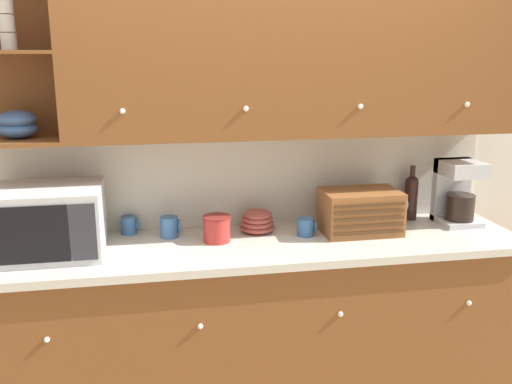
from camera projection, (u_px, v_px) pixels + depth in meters
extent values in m
plane|color=tan|center=(249.00, 368.00, 3.43)|extent=(24.00, 24.00, 0.00)
cube|color=beige|center=(248.00, 155.00, 3.13)|extent=(5.09, 0.06, 2.60)
cube|color=brown|center=(259.00, 326.00, 3.02)|extent=(2.69, 0.62, 0.88)
cube|color=beige|center=(260.00, 246.00, 2.90)|extent=(2.71, 0.65, 0.04)
sphere|color=white|center=(47.00, 340.00, 2.50)|extent=(0.03, 0.03, 0.03)
sphere|color=white|center=(200.00, 326.00, 2.62)|extent=(0.03, 0.03, 0.03)
sphere|color=white|center=(340.00, 314.00, 2.73)|extent=(0.03, 0.03, 0.03)
sphere|color=white|center=(469.00, 303.00, 2.85)|extent=(0.03, 0.03, 0.03)
cube|color=beige|center=(249.00, 178.00, 3.13)|extent=(2.69, 0.01, 0.52)
cube|color=brown|center=(296.00, 48.00, 2.84)|extent=(2.27, 0.35, 0.87)
cube|color=brown|center=(17.00, 48.00, 2.76)|extent=(0.42, 0.02, 0.87)
cube|color=brown|center=(19.00, 140.00, 2.70)|extent=(0.42, 0.35, 0.02)
cube|color=brown|center=(10.00, 52.00, 2.60)|extent=(0.42, 0.35, 0.02)
sphere|color=white|center=(122.00, 111.00, 2.58)|extent=(0.03, 0.03, 0.03)
sphere|color=white|center=(246.00, 109.00, 2.68)|extent=(0.03, 0.03, 0.03)
sphere|color=white|center=(360.00, 106.00, 2.78)|extent=(0.03, 0.03, 0.03)
sphere|color=white|center=(467.00, 104.00, 2.88)|extent=(0.03, 0.03, 0.03)
ellipsoid|color=#3D5B93|center=(18.00, 130.00, 2.69)|extent=(0.18, 0.18, 0.08)
ellipsoid|color=#3D5B93|center=(17.00, 119.00, 2.68)|extent=(0.18, 0.18, 0.08)
cylinder|color=silver|center=(9.00, 41.00, 2.59)|extent=(0.07, 0.07, 0.08)
cylinder|color=silver|center=(7.00, 23.00, 2.57)|extent=(0.07, 0.07, 0.08)
cylinder|color=silver|center=(5.00, 5.00, 2.55)|extent=(0.07, 0.07, 0.08)
cube|color=silver|center=(48.00, 221.00, 2.69)|extent=(0.51, 0.41, 0.33)
cube|color=black|center=(27.00, 235.00, 2.48)|extent=(0.35, 0.01, 0.26)
cube|color=#2D2D33|center=(83.00, 232.00, 2.52)|extent=(0.11, 0.01, 0.26)
cylinder|color=#38669E|center=(129.00, 225.00, 3.01)|extent=(0.08, 0.08, 0.10)
torus|color=#38669E|center=(138.00, 224.00, 3.01)|extent=(0.01, 0.07, 0.07)
cylinder|color=#38669E|center=(169.00, 227.00, 2.95)|extent=(0.09, 0.09, 0.11)
torus|color=#38669E|center=(179.00, 226.00, 2.96)|extent=(0.01, 0.07, 0.07)
cylinder|color=#B22D28|center=(217.00, 229.00, 2.89)|extent=(0.14, 0.14, 0.13)
cylinder|color=maroon|center=(217.00, 217.00, 2.87)|extent=(0.14, 0.14, 0.01)
ellipsoid|color=#9E473D|center=(257.00, 227.00, 3.05)|extent=(0.19, 0.19, 0.04)
ellipsoid|color=#9E473D|center=(257.00, 223.00, 3.04)|extent=(0.18, 0.18, 0.04)
ellipsoid|color=#9E473D|center=(257.00, 219.00, 3.04)|extent=(0.17, 0.17, 0.05)
ellipsoid|color=#9E473D|center=(257.00, 214.00, 3.03)|extent=(0.16, 0.16, 0.04)
cylinder|color=#38669E|center=(305.00, 227.00, 2.97)|extent=(0.09, 0.09, 0.09)
torus|color=#38669E|center=(315.00, 226.00, 2.98)|extent=(0.01, 0.06, 0.06)
cube|color=brown|center=(360.00, 212.00, 3.01)|extent=(0.40, 0.26, 0.23)
cube|color=#4B2C16|center=(369.00, 233.00, 2.90)|extent=(0.37, 0.01, 0.02)
cube|color=#4B2C16|center=(369.00, 226.00, 2.90)|extent=(0.37, 0.01, 0.02)
cube|color=#4B2C16|center=(370.00, 219.00, 2.89)|extent=(0.37, 0.01, 0.02)
cube|color=#4B2C16|center=(370.00, 212.00, 2.88)|extent=(0.37, 0.01, 0.02)
cube|color=#4B2C16|center=(370.00, 205.00, 2.87)|extent=(0.37, 0.01, 0.02)
cylinder|color=silver|center=(401.00, 225.00, 3.15)|extent=(0.06, 0.06, 0.01)
cylinder|color=silver|center=(401.00, 219.00, 3.14)|extent=(0.01, 0.01, 0.07)
ellipsoid|color=silver|center=(402.00, 205.00, 3.12)|extent=(0.07, 0.07, 0.10)
cylinder|color=black|center=(411.00, 201.00, 3.25)|extent=(0.08, 0.08, 0.22)
sphere|color=black|center=(412.00, 182.00, 3.23)|extent=(0.08, 0.08, 0.08)
cylinder|color=black|center=(413.00, 172.00, 3.21)|extent=(0.03, 0.03, 0.07)
cube|color=#B7B7BC|center=(457.00, 221.00, 3.19)|extent=(0.21, 0.23, 0.03)
cylinder|color=black|center=(460.00, 207.00, 3.15)|extent=(0.16, 0.16, 0.14)
cube|color=#B7B7BC|center=(451.00, 189.00, 3.23)|extent=(0.21, 0.05, 0.36)
cube|color=#B7B7BC|center=(462.00, 168.00, 3.11)|extent=(0.21, 0.23, 0.08)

